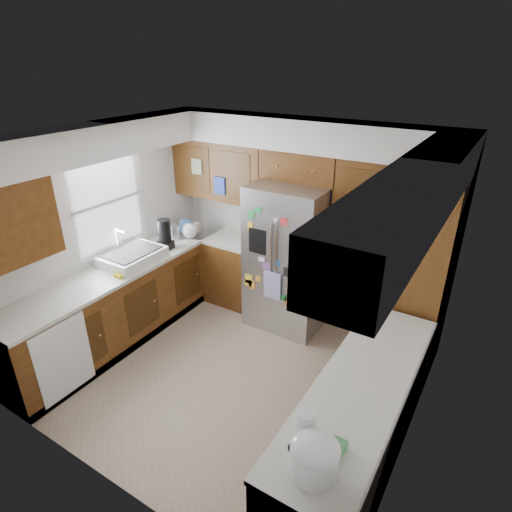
# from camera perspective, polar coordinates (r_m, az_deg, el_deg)

# --- Properties ---
(floor) EXTENTS (3.60, 3.60, 0.00)m
(floor) POSITION_cam_1_polar(r_m,az_deg,el_deg) (4.81, -2.89, -15.26)
(floor) COLOR tan
(floor) RESTS_ON ground
(room_shell) EXTENTS (3.64, 3.24, 2.52)m
(room_shell) POSITION_cam_1_polar(r_m,az_deg,el_deg) (4.22, -1.81, 7.28)
(room_shell) COLOR silver
(room_shell) RESTS_ON ground
(left_counter_run) EXTENTS (1.36, 3.20, 0.92)m
(left_counter_run) POSITION_cam_1_polar(r_m,az_deg,el_deg) (5.33, -15.04, -6.05)
(left_counter_run) COLOR #43280D
(left_counter_run) RESTS_ON ground
(right_counter_run) EXTENTS (0.63, 2.25, 0.92)m
(right_counter_run) POSITION_cam_1_polar(r_m,az_deg,el_deg) (3.74, 13.16, -21.98)
(right_counter_run) COLOR #43280D
(right_counter_run) RESTS_ON ground
(pantry) EXTENTS (0.60, 0.90, 2.15)m
(pantry) POSITION_cam_1_polar(r_m,az_deg,el_deg) (4.65, 20.76, -2.67)
(pantry) COLOR #43280D
(pantry) RESTS_ON ground
(fridge) EXTENTS (0.90, 0.79, 1.80)m
(fridge) POSITION_cam_1_polar(r_m,az_deg,el_deg) (5.19, 4.42, -0.16)
(fridge) COLOR #A0A0A5
(fridge) RESTS_ON ground
(bridge_cabinet) EXTENTS (0.96, 0.34, 0.35)m
(bridge_cabinet) POSITION_cam_1_polar(r_m,az_deg,el_deg) (5.02, 6.07, 11.93)
(bridge_cabinet) COLOR #43280D
(bridge_cabinet) RESTS_ON fridge
(fridge_top_items) EXTENTS (0.77, 0.32, 0.30)m
(fridge_top_items) POSITION_cam_1_polar(r_m,az_deg,el_deg) (4.96, 5.91, 15.42)
(fridge_top_items) COLOR #1D4AA3
(fridge_top_items) RESTS_ON bridge_cabinet
(sink_assembly) EXTENTS (0.52, 0.74, 0.37)m
(sink_assembly) POSITION_cam_1_polar(r_m,az_deg,el_deg) (5.21, -16.25, -0.02)
(sink_assembly) COLOR white
(sink_assembly) RESTS_ON left_counter_run
(left_counter_clutter) EXTENTS (0.33, 0.86, 0.38)m
(left_counter_clutter) POSITION_cam_1_polar(r_m,az_deg,el_deg) (5.61, -10.45, 3.15)
(left_counter_clutter) COLOR black
(left_counter_clutter) RESTS_ON left_counter_run
(rice_cooker) EXTENTS (0.30, 0.29, 0.26)m
(rice_cooker) POSITION_cam_1_polar(r_m,az_deg,el_deg) (2.72, 7.84, -24.80)
(rice_cooker) COLOR white
(rice_cooker) RESTS_ON right_counter_run
(paper_towel) EXTENTS (0.13, 0.13, 0.28)m
(paper_towel) POSITION_cam_1_polar(r_m,az_deg,el_deg) (2.83, 6.59, -21.90)
(paper_towel) COLOR white
(paper_towel) RESTS_ON right_counter_run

